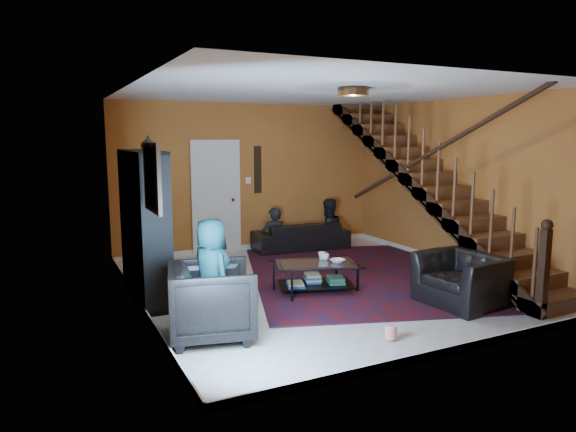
% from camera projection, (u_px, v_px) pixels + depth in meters
% --- Properties ---
extents(floor, '(5.50, 5.50, 0.00)m').
position_uv_depth(floor, '(320.00, 285.00, 7.61)').
color(floor, beige).
rests_on(floor, ground).
extents(room, '(5.50, 5.50, 5.50)m').
position_uv_depth(room, '(207.00, 271.00, 8.21)').
color(room, '#A45724').
rests_on(room, ground).
extents(staircase, '(0.95, 5.02, 3.18)m').
position_uv_depth(staircase, '(435.00, 185.00, 8.31)').
color(staircase, brown).
rests_on(staircase, floor).
extents(bookshelf, '(0.35, 1.80, 2.00)m').
position_uv_depth(bookshelf, '(145.00, 227.00, 6.96)').
color(bookshelf, black).
rests_on(bookshelf, floor).
extents(door, '(0.82, 0.05, 2.05)m').
position_uv_depth(door, '(216.00, 199.00, 9.57)').
color(door, silver).
rests_on(door, floor).
extents(framed_picture, '(0.04, 0.74, 0.74)m').
position_uv_depth(framed_picture, '(152.00, 177.00, 5.43)').
color(framed_picture, maroon).
rests_on(framed_picture, room).
extents(wall_hanging, '(0.14, 0.03, 0.90)m').
position_uv_depth(wall_hanging, '(258.00, 170.00, 9.86)').
color(wall_hanging, black).
rests_on(wall_hanging, room).
extents(ceiling_fixture, '(0.40, 0.40, 0.10)m').
position_uv_depth(ceiling_fixture, '(353.00, 92.00, 6.48)').
color(ceiling_fixture, '#3F2814').
rests_on(ceiling_fixture, room).
extents(rug, '(4.69, 5.02, 0.02)m').
position_uv_depth(rug, '(368.00, 275.00, 8.14)').
color(rug, '#440C0E').
rests_on(rug, floor).
extents(sofa, '(1.90, 0.88, 0.54)m').
position_uv_depth(sofa, '(301.00, 236.00, 9.99)').
color(sofa, black).
rests_on(sofa, floor).
extents(armchair_left, '(1.09, 1.07, 0.83)m').
position_uv_depth(armchair_left, '(212.00, 301.00, 5.56)').
color(armchair_left, black).
rests_on(armchair_left, floor).
extents(armchair_right, '(0.99, 1.11, 0.66)m').
position_uv_depth(armchair_right, '(462.00, 280.00, 6.69)').
color(armchair_right, black).
rests_on(armchair_right, floor).
extents(person_adult_a, '(0.51, 0.37, 1.30)m').
position_uv_depth(person_adult_a, '(274.00, 241.00, 9.80)').
color(person_adult_a, black).
rests_on(person_adult_a, sofa).
extents(person_adult_b, '(0.70, 0.56, 1.41)m').
position_uv_depth(person_adult_b, '(328.00, 233.00, 10.31)').
color(person_adult_b, black).
rests_on(person_adult_b, sofa).
extents(person_child, '(0.55, 0.70, 1.27)m').
position_uv_depth(person_child, '(211.00, 273.00, 5.86)').
color(person_child, '#185C57').
rests_on(person_child, armchair_left).
extents(coffee_table, '(1.24, 0.96, 0.42)m').
position_uv_depth(coffee_table, '(316.00, 275.00, 7.25)').
color(coffee_table, black).
rests_on(coffee_table, floor).
extents(cup_a, '(0.15, 0.15, 0.09)m').
position_uv_depth(cup_a, '(325.00, 257.00, 7.41)').
color(cup_a, '#999999').
rests_on(cup_a, coffee_table).
extents(cup_b, '(0.11, 0.11, 0.10)m').
position_uv_depth(cup_b, '(322.00, 256.00, 7.44)').
color(cup_b, '#999999').
rests_on(cup_b, coffee_table).
extents(bowl, '(0.24, 0.24, 0.05)m').
position_uv_depth(bowl, '(338.00, 261.00, 7.24)').
color(bowl, '#999999').
rests_on(bowl, coffee_table).
extents(vase, '(0.18, 0.18, 0.19)m').
position_uv_depth(vase, '(148.00, 143.00, 6.34)').
color(vase, '#999999').
rests_on(vase, bookshelf).
extents(popcorn_bucket, '(0.15, 0.15, 0.15)m').
position_uv_depth(popcorn_bucket, '(391.00, 332.00, 5.53)').
color(popcorn_bucket, red).
rests_on(popcorn_bucket, rug).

